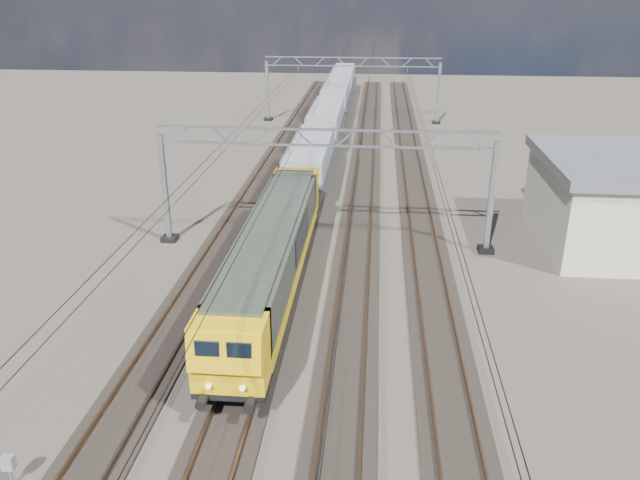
# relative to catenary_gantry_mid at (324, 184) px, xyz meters

# --- Properties ---
(ground) EXTENTS (160.00, 160.00, 0.00)m
(ground) POSITION_rel_catenary_gantry_mid_xyz_m (-0.00, -4.00, -3.91)
(ground) COLOR #2B2620
(ground) RESTS_ON ground
(track_outer_west) EXTENTS (2.60, 140.00, 0.30)m
(track_outer_west) POSITION_rel_catenary_gantry_mid_xyz_m (-6.00, -4.00, -3.83)
(track_outer_west) COLOR black
(track_outer_west) RESTS_ON ground
(track_loco) EXTENTS (2.60, 140.00, 0.30)m
(track_loco) POSITION_rel_catenary_gantry_mid_xyz_m (-2.00, -4.00, -3.83)
(track_loco) COLOR black
(track_loco) RESTS_ON ground
(track_inner_east) EXTENTS (2.60, 140.00, 0.30)m
(track_inner_east) POSITION_rel_catenary_gantry_mid_xyz_m (2.00, -4.00, -3.83)
(track_inner_east) COLOR black
(track_inner_east) RESTS_ON ground
(track_outer_east) EXTENTS (2.60, 140.00, 0.30)m
(track_outer_east) POSITION_rel_catenary_gantry_mid_xyz_m (6.00, -4.00, -3.83)
(track_outer_east) COLOR black
(track_outer_east) RESTS_ON ground
(catenary_gantry_mid) EXTENTS (19.90, 0.90, 7.11)m
(catenary_gantry_mid) POSITION_rel_catenary_gantry_mid_xyz_m (0.00, 0.00, 0.00)
(catenary_gantry_mid) COLOR #9BA0A9
(catenary_gantry_mid) RESTS_ON ground
(catenary_gantry_far) EXTENTS (19.90, 0.90, 7.11)m
(catenary_gantry_far) POSITION_rel_catenary_gantry_mid_xyz_m (0.00, 36.00, 0.00)
(catenary_gantry_far) COLOR #9BA0A9
(catenary_gantry_far) RESTS_ON ground
(overhead_wires) EXTENTS (12.03, 140.00, 0.53)m
(overhead_wires) POSITION_rel_catenary_gantry_mid_xyz_m (-0.00, 4.00, 1.84)
(overhead_wires) COLOR black
(overhead_wires) RESTS_ON ground
(locomotive) EXTENTS (2.76, 21.10, 3.62)m
(locomotive) POSITION_rel_catenary_gantry_mid_xyz_m (-2.00, -6.57, -1.58)
(locomotive) COLOR black
(locomotive) RESTS_ON ground
(hopper_wagon_lead) EXTENTS (3.38, 13.00, 3.25)m
(hopper_wagon_lead) POSITION_rel_catenary_gantry_mid_xyz_m (-2.00, 11.12, -1.67)
(hopper_wagon_lead) COLOR black
(hopper_wagon_lead) RESTS_ON ground
(hopper_wagon_mid) EXTENTS (3.38, 13.00, 3.25)m
(hopper_wagon_mid) POSITION_rel_catenary_gantry_mid_xyz_m (-2.00, 25.32, -1.67)
(hopper_wagon_mid) COLOR black
(hopper_wagon_mid) RESTS_ON ground
(hopper_wagon_third) EXTENTS (3.38, 13.00, 3.25)m
(hopper_wagon_third) POSITION_rel_catenary_gantry_mid_xyz_m (-2.00, 39.52, -1.67)
(hopper_wagon_third) COLOR black
(hopper_wagon_third) RESTS_ON ground
(hopper_wagon_fourth) EXTENTS (3.38, 13.00, 3.25)m
(hopper_wagon_fourth) POSITION_rel_catenary_gantry_mid_xyz_m (-2.00, 53.72, -1.67)
(hopper_wagon_fourth) COLOR black
(hopper_wagon_fourth) RESTS_ON ground
(trackside_cabinet) EXTENTS (0.38, 0.30, 1.11)m
(trackside_cabinet) POSITION_rel_catenary_gantry_mid_xyz_m (-8.14, -20.04, -3.07)
(trackside_cabinet) COLOR #9BA0A9
(trackside_cabinet) RESTS_ON ground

